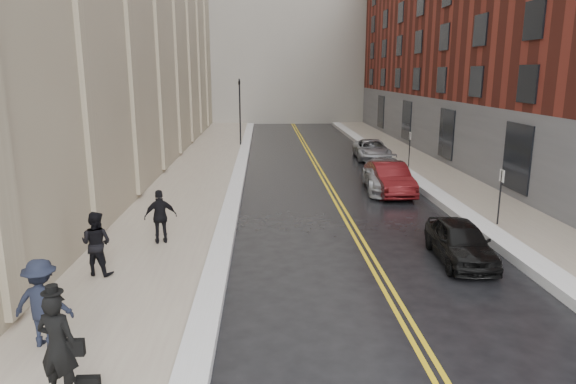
{
  "coord_description": "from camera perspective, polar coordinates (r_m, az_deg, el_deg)",
  "views": [
    {
      "loc": [
        -0.8,
        -9.99,
        5.7
      ],
      "look_at": [
        0.04,
        7.47,
        1.6
      ],
      "focal_mm": 32.0,
      "sensor_mm": 36.0,
      "label": 1
    }
  ],
  "objects": [
    {
      "name": "car_silver_far",
      "position": [
        34.85,
        9.28,
        4.68
      ],
      "size": [
        2.4,
        4.75,
        1.29
      ],
      "primitive_type": "imported",
      "rotation": [
        0.0,
        0.0,
        -0.06
      ],
      "color": "gray",
      "rests_on": "ground"
    },
    {
      "name": "car_silver_near",
      "position": [
        25.7,
        10.82,
        1.83
      ],
      "size": [
        2.54,
        5.26,
        1.48
      ],
      "primitive_type": "imported",
      "rotation": [
        0.0,
        0.0,
        -0.09
      ],
      "color": "#94969B",
      "rests_on": "ground"
    },
    {
      "name": "car_black",
      "position": [
        16.66,
        18.6,
        -5.22
      ],
      "size": [
        1.69,
        3.8,
        1.27
      ],
      "primitive_type": "imported",
      "rotation": [
        0.0,
        0.0,
        -0.05
      ],
      "color": "black",
      "rests_on": "ground"
    },
    {
      "name": "pedestrian_main",
      "position": [
        9.96,
        -24.18,
        -15.35
      ],
      "size": [
        0.81,
        0.62,
        1.97
      ],
      "primitive_type": "imported",
      "rotation": [
        0.0,
        0.0,
        2.91
      ],
      "color": "black",
      "rests_on": "sidewalk_left"
    },
    {
      "name": "ground",
      "position": [
        11.53,
        1.66,
        -16.43
      ],
      "size": [
        160.0,
        160.0,
        0.0
      ],
      "primitive_type": "plane",
      "color": "black",
      "rests_on": "ground"
    },
    {
      "name": "building_right",
      "position": [
        37.87,
        27.43,
        16.78
      ],
      "size": [
        14.0,
        50.0,
        18.0
      ],
      "primitive_type": "cube",
      "color": "maroon",
      "rests_on": "ground"
    },
    {
      "name": "sidewalk_right",
      "position": [
        28.34,
        17.56,
        1.13
      ],
      "size": [
        3.0,
        64.0,
        0.15
      ],
      "primitive_type": "cube",
      "color": "gray",
      "rests_on": "ground"
    },
    {
      "name": "pedestrian_b",
      "position": [
        11.88,
        -25.64,
        -11.03
      ],
      "size": [
        1.26,
        0.79,
        1.87
      ],
      "primitive_type": "imported",
      "rotation": [
        0.0,
        0.0,
        3.06
      ],
      "color": "black",
      "rests_on": "sidewalk_left"
    },
    {
      "name": "lane_stripe_b",
      "position": [
        26.83,
        4.65,
        0.89
      ],
      "size": [
        0.12,
        64.0,
        0.01
      ],
      "primitive_type": "cube",
      "color": "gold",
      "rests_on": "ground"
    },
    {
      "name": "sidewalk_left",
      "position": [
        26.85,
        -10.59,
        0.88
      ],
      "size": [
        4.0,
        64.0,
        0.15
      ],
      "primitive_type": "cube",
      "color": "gray",
      "rests_on": "ground"
    },
    {
      "name": "pedestrian_c",
      "position": [
        17.45,
        -13.97,
        -2.66
      ],
      "size": [
        1.13,
        0.69,
        1.8
      ],
      "primitive_type": "imported",
      "rotation": [
        0.0,
        0.0,
        3.4
      ],
      "color": "black",
      "rests_on": "sidewalk_left"
    },
    {
      "name": "parking_sign_near",
      "position": [
        20.45,
        22.51,
        -0.09
      ],
      "size": [
        0.06,
        0.35,
        2.23
      ],
      "color": "black",
      "rests_on": "ground"
    },
    {
      "name": "traffic_signal",
      "position": [
        40.12,
        -5.37,
        9.4
      ],
      "size": [
        0.18,
        0.15,
        5.2
      ],
      "color": "black",
      "rests_on": "ground"
    },
    {
      "name": "car_maroon",
      "position": [
        25.0,
        11.21,
        1.5
      ],
      "size": [
        1.66,
        4.51,
        1.48
      ],
      "primitive_type": "imported",
      "rotation": [
        0.0,
        0.0,
        0.02
      ],
      "color": "#490D0F",
      "rests_on": "ground"
    },
    {
      "name": "lane_stripe_a",
      "position": [
        26.8,
        4.14,
        0.89
      ],
      "size": [
        0.12,
        64.0,
        0.01
      ],
      "primitive_type": "cube",
      "color": "gold",
      "rests_on": "ground"
    },
    {
      "name": "pedestrian_a",
      "position": [
        15.27,
        -20.53,
        -5.36
      ],
      "size": [
        1.03,
        0.89,
        1.82
      ],
      "primitive_type": "imported",
      "rotation": [
        0.0,
        0.0,
        2.89
      ],
      "color": "black",
      "rests_on": "sidewalk_left"
    },
    {
      "name": "snow_ridge_right",
      "position": [
        27.74,
        13.98,
        1.26
      ],
      "size": [
        0.85,
        60.8,
        0.3
      ],
      "primitive_type": "cube",
      "color": "silver",
      "rests_on": "ground"
    },
    {
      "name": "snow_ridge_left",
      "position": [
        26.62,
        -5.69,
        1.05
      ],
      "size": [
        0.7,
        60.8,
        0.26
      ],
      "primitive_type": "cube",
      "color": "silver",
      "rests_on": "ground"
    },
    {
      "name": "parking_sign_far",
      "position": [
        31.53,
        13.36,
        4.92
      ],
      "size": [
        0.06,
        0.35,
        2.23
      ],
      "color": "black",
      "rests_on": "ground"
    }
  ]
}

